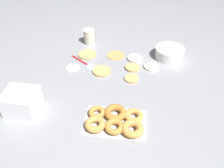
% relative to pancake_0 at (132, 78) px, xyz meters
% --- Properties ---
extents(ground_plane, '(3.00, 3.00, 0.00)m').
position_rel_pancake_0_xyz_m(ground_plane, '(-0.14, -0.00, -0.01)').
color(ground_plane, gray).
extents(pancake_0, '(0.08, 0.08, 0.01)m').
position_rel_pancake_0_xyz_m(pancake_0, '(0.00, 0.00, 0.00)').
color(pancake_0, tan).
rests_on(pancake_0, ground_plane).
extents(pancake_1, '(0.09, 0.09, 0.01)m').
position_rel_pancake_0_xyz_m(pancake_1, '(0.11, 0.13, 0.00)').
color(pancake_1, beige).
rests_on(pancake_1, ground_plane).
extents(pancake_2, '(0.12, 0.12, 0.01)m').
position_rel_pancake_0_xyz_m(pancake_2, '(-0.31, 0.21, -0.00)').
color(pancake_2, tan).
rests_on(pancake_2, ground_plane).
extents(pancake_3, '(0.11, 0.11, 0.01)m').
position_rel_pancake_0_xyz_m(pancake_3, '(-0.18, 0.04, 0.00)').
color(pancake_3, tan).
rests_on(pancake_3, ground_plane).
extents(pancake_4, '(0.11, 0.11, 0.01)m').
position_rel_pancake_0_xyz_m(pancake_4, '(-0.12, 0.23, -0.00)').
color(pancake_4, tan).
rests_on(pancake_4, ground_plane).
extents(pancake_5, '(0.09, 0.09, 0.01)m').
position_rel_pancake_0_xyz_m(pancake_5, '(-0.00, 0.10, 0.00)').
color(pancake_5, tan).
rests_on(pancake_5, ground_plane).
extents(pancake_6, '(0.09, 0.09, 0.01)m').
position_rel_pancake_0_xyz_m(pancake_6, '(-0.36, 0.06, -0.00)').
color(pancake_6, beige).
rests_on(pancake_6, ground_plane).
extents(pancake_7, '(0.10, 0.10, 0.01)m').
position_rel_pancake_0_xyz_m(pancake_7, '(0.01, 0.21, 0.00)').
color(pancake_7, beige).
rests_on(pancake_7, ground_plane).
extents(donut_tray, '(0.29, 0.19, 0.04)m').
position_rel_pancake_0_xyz_m(donut_tray, '(-0.05, -0.34, 0.01)').
color(donut_tray, '#ADAFB5').
rests_on(donut_tray, ground_plane).
extents(batter_bowl, '(0.18, 0.18, 0.07)m').
position_rel_pancake_0_xyz_m(batter_bowl, '(0.22, 0.26, 0.03)').
color(batter_bowl, white).
rests_on(batter_bowl, ground_plane).
extents(container_stack, '(0.15, 0.14, 0.11)m').
position_rel_pancake_0_xyz_m(container_stack, '(-0.51, -0.32, 0.05)').
color(container_stack, white).
rests_on(container_stack, ground_plane).
extents(paper_cup, '(0.08, 0.08, 0.10)m').
position_rel_pancake_0_xyz_m(paper_cup, '(-0.33, 0.37, 0.04)').
color(paper_cup, beige).
rests_on(paper_cup, ground_plane).
extents(spatula, '(0.24, 0.19, 0.01)m').
position_rel_pancake_0_xyz_m(spatula, '(-0.26, 0.09, -0.00)').
color(spatula, maroon).
rests_on(spatula, ground_plane).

